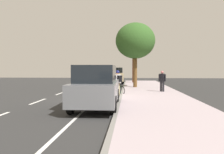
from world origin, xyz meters
TOP-DOWN VIEW (x-y plane):
  - ground at (0.00, 0.00)m, footprint 60.65×60.65m
  - sidewalk at (3.69, 0.00)m, footprint 4.16×37.90m
  - curb_edge at (1.53, 0.00)m, footprint 0.16×37.90m
  - lane_stripe_centre at (-3.03, -1.05)m, footprint 0.14×35.80m
  - lane_stripe_bike_edge at (0.06, 0.00)m, footprint 0.12×37.90m
  - parked_suv_grey_second at (0.53, -2.87)m, footprint 2.02×4.73m
  - parked_pickup_tan_mid at (0.37, 14.83)m, footprint 2.18×5.37m
  - bicycle_at_curb at (1.06, 2.48)m, footprint 1.42×1.05m
  - cyclist_with_backpack at (1.28, 2.02)m, footprint 0.54×0.55m
  - street_tree_near_cyclist at (2.60, 7.72)m, footprint 3.61×3.61m
  - street_tree_mid_block at (2.60, 14.81)m, footprint 3.14×3.14m
  - pedestrian_on_phone at (4.51, 3.84)m, footprint 0.50×0.44m

SIDE VIEW (x-z plane):
  - ground at x=0.00m, z-range 0.00..0.00m
  - lane_stripe_centre at x=-3.03m, z-range 0.00..0.01m
  - lane_stripe_bike_edge at x=0.06m, z-range 0.00..0.01m
  - sidewalk at x=3.69m, z-range 0.00..0.12m
  - curb_edge at x=1.53m, z-range 0.00..0.12m
  - bicycle_at_curb at x=1.06m, z-range 0.00..0.74m
  - parked_pickup_tan_mid at x=0.37m, z-range -0.07..1.88m
  - pedestrian_on_phone at x=4.51m, z-range 0.21..1.76m
  - parked_suv_grey_second at x=0.53m, z-range 0.03..2.02m
  - cyclist_with_backpack at x=1.28m, z-range 0.19..1.91m
  - street_tree_near_cyclist at x=2.60m, z-range 1.41..7.31m
  - street_tree_mid_block at x=2.60m, z-range 1.56..7.39m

